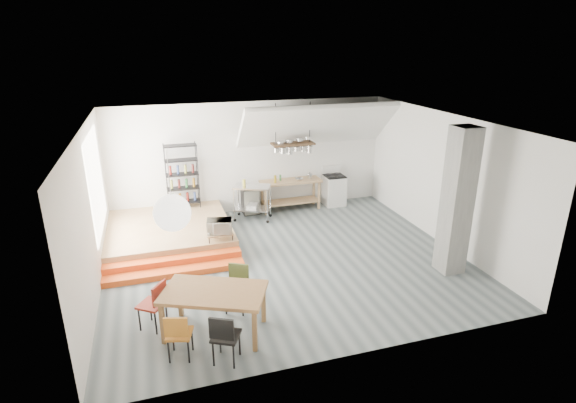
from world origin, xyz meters
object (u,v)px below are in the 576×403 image
object	(u,v)px
stove	(334,190)
dining_table	(214,295)
rolling_cart	(252,198)
mini_fridge	(250,200)

from	to	relation	value
stove	dining_table	xyz separation A→B (m)	(-4.47, -5.39, 0.25)
dining_table	rolling_cart	distance (m)	5.25
dining_table	mini_fridge	bearing A→B (deg)	95.57
stove	rolling_cart	bearing A→B (deg)	-170.29
mini_fridge	rolling_cart	bearing A→B (deg)	-94.56
rolling_cart	dining_table	bearing A→B (deg)	-85.28
stove	dining_table	world-z (taller)	stove
stove	mini_fridge	bearing A→B (deg)	179.04
stove	mini_fridge	xyz separation A→B (m)	(-2.63, 0.04, -0.09)
dining_table	rolling_cart	bearing A→B (deg)	94.23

